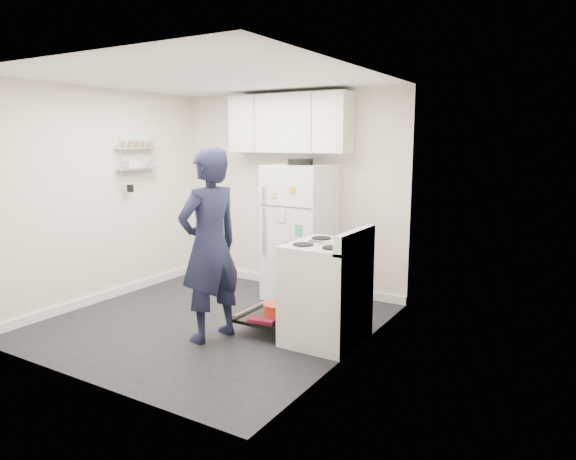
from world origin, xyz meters
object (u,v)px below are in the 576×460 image
Objects in this scene: electric_range at (325,293)px; person at (210,245)px; open_oven_door at (275,313)px; refrigerator at (300,232)px.

person is (-0.96, -0.51, 0.45)m from electric_range.
refrigerator is (-0.35, 1.13, 0.63)m from open_oven_door.
person is (-0.41, -0.48, 0.73)m from open_oven_door.
electric_range is at bearing 130.87° from person.
refrigerator is 0.92× the size of person.
electric_range is 1.46m from refrigerator.
open_oven_door is 0.97m from person.
electric_range is 0.60× the size of person.
electric_range is 0.62m from open_oven_door.
open_oven_door is at bearing 152.16° from person.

